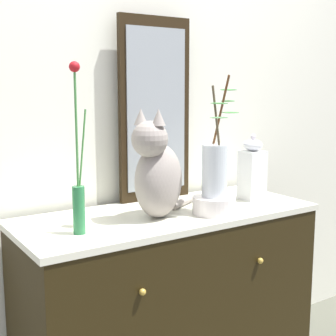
{
  "coord_description": "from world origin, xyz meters",
  "views": [
    {
      "loc": [
        -1.05,
        -1.59,
        1.33
      ],
      "look_at": [
        0.0,
        0.0,
        1.02
      ],
      "focal_mm": 51.78,
      "sensor_mm": 36.0,
      "label": 1
    }
  ],
  "objects_px": {
    "jar_lidded_porcelain": "(252,170)",
    "cat_sitting": "(157,172)",
    "sideboard": "(168,308)",
    "mirror_leaning": "(155,110)",
    "bowl_porcelain": "(214,205)",
    "vase_glass_clear": "(215,167)",
    "vase_slim_green": "(78,187)",
    "candle_pillar": "(80,213)"
  },
  "relations": [
    {
      "from": "sideboard",
      "to": "cat_sitting",
      "type": "height_order",
      "value": "cat_sitting"
    },
    {
      "from": "sideboard",
      "to": "bowl_porcelain",
      "type": "relative_size",
      "value": 7.14
    },
    {
      "from": "mirror_leaning",
      "to": "cat_sitting",
      "type": "bearing_deg",
      "value": -120.56
    },
    {
      "from": "sideboard",
      "to": "jar_lidded_porcelain",
      "type": "bearing_deg",
      "value": -2.51
    },
    {
      "from": "bowl_porcelain",
      "to": "vase_slim_green",
      "type": "bearing_deg",
      "value": 175.72
    },
    {
      "from": "sideboard",
      "to": "vase_glass_clear",
      "type": "relative_size",
      "value": 2.58
    },
    {
      "from": "vase_slim_green",
      "to": "candle_pillar",
      "type": "relative_size",
      "value": 5.08
    },
    {
      "from": "sideboard",
      "to": "bowl_porcelain",
      "type": "xyz_separation_m",
      "value": [
        0.14,
        -0.12,
        0.45
      ]
    },
    {
      "from": "bowl_porcelain",
      "to": "vase_glass_clear",
      "type": "bearing_deg",
      "value": -14.41
    },
    {
      "from": "mirror_leaning",
      "to": "candle_pillar",
      "type": "height_order",
      "value": "mirror_leaning"
    },
    {
      "from": "mirror_leaning",
      "to": "candle_pillar",
      "type": "distance_m",
      "value": 0.63
    },
    {
      "from": "bowl_porcelain",
      "to": "candle_pillar",
      "type": "relative_size",
      "value": 1.5
    },
    {
      "from": "sideboard",
      "to": "jar_lidded_porcelain",
      "type": "height_order",
      "value": "jar_lidded_porcelain"
    },
    {
      "from": "mirror_leaning",
      "to": "vase_slim_green",
      "type": "height_order",
      "value": "mirror_leaning"
    },
    {
      "from": "jar_lidded_porcelain",
      "to": "vase_slim_green",
      "type": "bearing_deg",
      "value": -175.9
    },
    {
      "from": "vase_slim_green",
      "to": "jar_lidded_porcelain",
      "type": "distance_m",
      "value": 0.86
    },
    {
      "from": "cat_sitting",
      "to": "sideboard",
      "type": "bearing_deg",
      "value": 31.81
    },
    {
      "from": "cat_sitting",
      "to": "bowl_porcelain",
      "type": "bearing_deg",
      "value": -17.59
    },
    {
      "from": "bowl_porcelain",
      "to": "vase_glass_clear",
      "type": "xyz_separation_m",
      "value": [
        0.0,
        -0.0,
        0.15
      ]
    },
    {
      "from": "mirror_leaning",
      "to": "bowl_porcelain",
      "type": "bearing_deg",
      "value": -80.65
    },
    {
      "from": "sideboard",
      "to": "jar_lidded_porcelain",
      "type": "relative_size",
      "value": 4.17
    },
    {
      "from": "bowl_porcelain",
      "to": "vase_glass_clear",
      "type": "height_order",
      "value": "vase_glass_clear"
    },
    {
      "from": "vase_slim_green",
      "to": "vase_glass_clear",
      "type": "bearing_deg",
      "value": -4.31
    },
    {
      "from": "bowl_porcelain",
      "to": "sideboard",
      "type": "bearing_deg",
      "value": 138.76
    },
    {
      "from": "mirror_leaning",
      "to": "vase_glass_clear",
      "type": "xyz_separation_m",
      "value": [
        0.06,
        -0.35,
        -0.21
      ]
    },
    {
      "from": "mirror_leaning",
      "to": "vase_glass_clear",
      "type": "relative_size",
      "value": 1.68
    },
    {
      "from": "vase_slim_green",
      "to": "mirror_leaning",
      "type": "bearing_deg",
      "value": 31.71
    },
    {
      "from": "mirror_leaning",
      "to": "cat_sitting",
      "type": "xyz_separation_m",
      "value": [
        -0.16,
        -0.28,
        -0.22
      ]
    },
    {
      "from": "sideboard",
      "to": "cat_sitting",
      "type": "xyz_separation_m",
      "value": [
        -0.08,
        -0.05,
        0.6
      ]
    },
    {
      "from": "cat_sitting",
      "to": "vase_glass_clear",
      "type": "distance_m",
      "value": 0.24
    },
    {
      "from": "candle_pillar",
      "to": "vase_slim_green",
      "type": "bearing_deg",
      "value": -114.05
    },
    {
      "from": "cat_sitting",
      "to": "candle_pillar",
      "type": "relative_size",
      "value": 3.68
    },
    {
      "from": "jar_lidded_porcelain",
      "to": "cat_sitting",
      "type": "bearing_deg",
      "value": -176.44
    },
    {
      "from": "cat_sitting",
      "to": "bowl_porcelain",
      "type": "height_order",
      "value": "cat_sitting"
    },
    {
      "from": "jar_lidded_porcelain",
      "to": "sideboard",
      "type": "bearing_deg",
      "value": 177.49
    },
    {
      "from": "cat_sitting",
      "to": "jar_lidded_porcelain",
      "type": "distance_m",
      "value": 0.52
    },
    {
      "from": "mirror_leaning",
      "to": "sideboard",
      "type": "bearing_deg",
      "value": -109.74
    },
    {
      "from": "cat_sitting",
      "to": "vase_slim_green",
      "type": "height_order",
      "value": "vase_slim_green"
    },
    {
      "from": "sideboard",
      "to": "bowl_porcelain",
      "type": "bearing_deg",
      "value": -41.24
    },
    {
      "from": "vase_glass_clear",
      "to": "jar_lidded_porcelain",
      "type": "bearing_deg",
      "value": 19.21
    },
    {
      "from": "vase_slim_green",
      "to": "candle_pillar",
      "type": "height_order",
      "value": "vase_slim_green"
    },
    {
      "from": "sideboard",
      "to": "mirror_leaning",
      "type": "xyz_separation_m",
      "value": [
        0.08,
        0.23,
        0.82
      ]
    }
  ]
}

